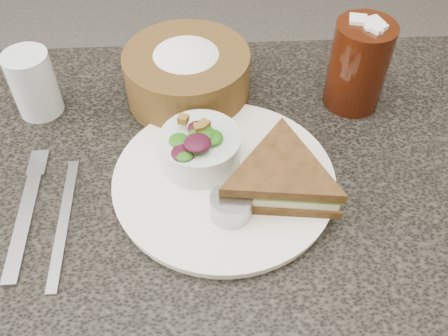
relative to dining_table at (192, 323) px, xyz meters
The scene contains 11 objects.
dining_table is the anchor object (origin of this frame).
dinner_plate 0.39m from the dining_table, 21.54° to the left, with size 0.29×0.29×0.01m, color white.
sandwich 0.43m from the dining_table, ahead, with size 0.18×0.18×0.05m, color brown, non-canonical shape.
salad_bowl 0.42m from the dining_table, 60.43° to the left, with size 0.11×0.11×0.06m, color silver, non-canonical shape.
dressing_ramekin 0.41m from the dining_table, 28.55° to the right, with size 0.05×0.05×0.03m, color #9C9FA4.
orange_wedge 0.42m from the dining_table, 60.58° to the left, with size 0.06×0.06×0.03m, color #F95C02.
fork 0.42m from the dining_table, behind, with size 0.02×0.19×0.01m, color #999EA6.
knife 0.40m from the dining_table, 168.32° to the right, with size 0.01×0.20×0.00m, color #95989F.
bread_basket 0.48m from the dining_table, 85.78° to the left, with size 0.19×0.19×0.11m, color brown, non-canonical shape.
cola_glass 0.55m from the dining_table, 34.24° to the left, with size 0.09×0.09×0.15m, color black, non-canonical shape.
water_glass 0.51m from the dining_table, 138.30° to the left, with size 0.07×0.07×0.10m, color silver.
Camera 1 is at (0.04, -0.41, 1.27)m, focal length 40.00 mm.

